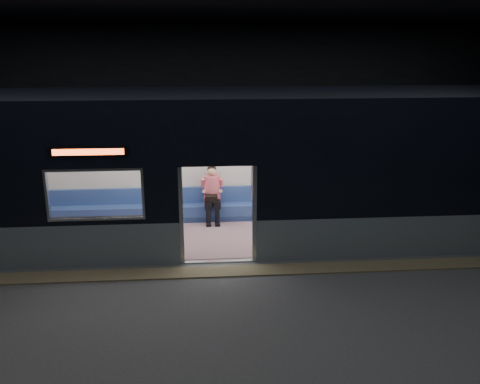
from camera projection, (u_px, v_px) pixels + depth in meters
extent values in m
cube|color=#47494C|center=(221.00, 285.00, 9.55)|extent=(24.00, 14.00, 0.01)
cube|color=black|center=(218.00, 3.00, 8.14)|extent=(24.00, 14.00, 0.04)
cube|color=black|center=(210.00, 107.00, 15.52)|extent=(24.00, 0.04, 5.00)
cube|color=#8C7F59|center=(220.00, 272.00, 10.07)|extent=(22.80, 0.50, 0.03)
cube|color=gray|center=(446.00, 235.00, 10.80)|extent=(8.30, 0.12, 0.90)
cube|color=black|center=(455.00, 161.00, 10.35)|extent=(8.30, 0.12, 2.30)
cube|color=black|center=(217.00, 137.00, 9.82)|extent=(1.40, 0.12, 1.15)
cube|color=#B7BABC|center=(181.00, 216.00, 10.21)|extent=(0.08, 0.14, 2.05)
cube|color=#B7BABC|center=(254.00, 214.00, 10.33)|extent=(0.08, 0.14, 2.05)
cube|color=black|center=(88.00, 152.00, 9.62)|extent=(1.50, 0.04, 0.18)
cube|color=#FE5320|center=(88.00, 152.00, 9.61)|extent=(1.34, 0.03, 0.12)
cube|color=beige|center=(213.00, 157.00, 12.86)|extent=(18.00, 0.12, 3.20)
cube|color=black|center=(214.00, 96.00, 11.02)|extent=(18.00, 3.00, 0.15)
cube|color=#7F5C65|center=(216.00, 236.00, 11.93)|extent=(17.76, 2.76, 0.04)
cube|color=beige|center=(215.00, 138.00, 11.28)|extent=(17.76, 2.76, 0.10)
cube|color=#304E8A|center=(215.00, 212.00, 12.94)|extent=(11.00, 0.48, 0.41)
cube|color=#304E8A|center=(214.00, 194.00, 13.01)|extent=(11.00, 0.10, 0.40)
cube|color=#7F5D61|center=(60.00, 249.00, 10.57)|extent=(4.40, 0.48, 0.41)
cube|color=#7F5D61|center=(369.00, 240.00, 11.08)|extent=(4.40, 0.48, 0.41)
cylinder|color=silver|center=(171.00, 205.00, 10.45)|extent=(0.04, 0.04, 2.26)
cylinder|color=silver|center=(176.00, 177.00, 12.62)|extent=(0.04, 0.04, 2.26)
cylinder|color=silver|center=(263.00, 203.00, 10.60)|extent=(0.04, 0.04, 2.26)
cylinder|color=silver|center=(252.00, 176.00, 12.76)|extent=(0.04, 0.04, 2.26)
cylinder|color=silver|center=(214.00, 146.00, 12.42)|extent=(11.00, 0.03, 0.03)
cube|color=black|center=(208.00, 204.00, 12.62)|extent=(0.18, 0.49, 0.17)
cube|color=black|center=(217.00, 203.00, 12.64)|extent=(0.18, 0.49, 0.17)
cylinder|color=black|center=(208.00, 217.00, 12.49)|extent=(0.11, 0.11, 0.43)
cylinder|color=black|center=(217.00, 217.00, 12.50)|extent=(0.11, 0.11, 0.43)
cube|color=#E96473|center=(212.00, 200.00, 12.82)|extent=(0.42, 0.23, 0.21)
cylinder|color=#E96473|center=(212.00, 186.00, 12.75)|extent=(0.46, 0.46, 0.54)
sphere|color=tan|center=(212.00, 171.00, 12.62)|extent=(0.22, 0.22, 0.22)
sphere|color=black|center=(212.00, 169.00, 12.65)|extent=(0.23, 0.23, 0.23)
cube|color=black|center=(211.00, 198.00, 12.51)|extent=(0.33, 0.29, 0.15)
cube|color=white|center=(291.00, 160.00, 12.96)|extent=(1.05, 0.03, 0.68)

